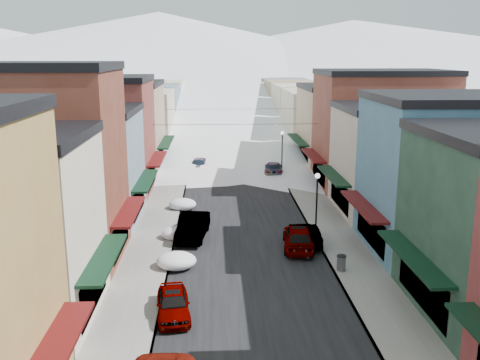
{
  "coord_description": "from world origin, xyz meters",
  "views": [
    {
      "loc": [
        -2.12,
        -12.39,
        12.95
      ],
      "look_at": [
        0.0,
        31.51,
        2.56
      ],
      "focal_mm": 40.0,
      "sensor_mm": 36.0,
      "label": 1
    }
  ],
  "objects": [
    {
      "name": "road",
      "position": [
        0.0,
        60.0,
        0.01
      ],
      "size": [
        10.0,
        160.0,
        0.01
      ],
      "primitive_type": "cube",
      "color": "black",
      "rests_on": "ground"
    },
    {
      "name": "sidewalk_left",
      "position": [
        -6.6,
        60.0,
        0.07
      ],
      "size": [
        3.2,
        160.0,
        0.15
      ],
      "primitive_type": "cube",
      "color": "gray",
      "rests_on": "ground"
    },
    {
      "name": "sidewalk_right",
      "position": [
        6.6,
        60.0,
        0.07
      ],
      "size": [
        3.2,
        160.0,
        0.15
      ],
      "primitive_type": "cube",
      "color": "gray",
      "rests_on": "ground"
    },
    {
      "name": "curb_left",
      "position": [
        -5.05,
        60.0,
        0.07
      ],
      "size": [
        0.1,
        160.0,
        0.15
      ],
      "primitive_type": "cube",
      "color": "slate",
      "rests_on": "ground"
    },
    {
      "name": "curb_right",
      "position": [
        5.05,
        60.0,
        0.07
      ],
      "size": [
        0.1,
        160.0,
        0.15
      ],
      "primitive_type": "cube",
      "color": "slate",
      "rests_on": "ground"
    },
    {
      "name": "bldg_l_brick_near",
      "position": [
        -13.69,
        20.5,
        6.26
      ],
      "size": [
        12.3,
        8.2,
        12.5
      ],
      "color": "maroon",
      "rests_on": "ground"
    },
    {
      "name": "bldg_l_grayblue",
      "position": [
        -13.19,
        29.0,
        4.51
      ],
      "size": [
        11.3,
        9.2,
        9.0
      ],
      "color": "gray",
      "rests_on": "ground"
    },
    {
      "name": "bldg_l_brick_far",
      "position": [
        -14.19,
        38.0,
        5.51
      ],
      "size": [
        13.3,
        9.2,
        11.0
      ],
      "color": "maroon",
      "rests_on": "ground"
    },
    {
      "name": "bldg_l_tan",
      "position": [
        -13.19,
        48.0,
        5.01
      ],
      "size": [
        11.3,
        11.2,
        10.0
      ],
      "color": "tan",
      "rests_on": "ground"
    },
    {
      "name": "bldg_r_blue",
      "position": [
        13.19,
        21.0,
        5.26
      ],
      "size": [
        11.3,
        9.2,
        10.5
      ],
      "color": "#3A6B85",
      "rests_on": "ground"
    },
    {
      "name": "bldg_r_cream",
      "position": [
        13.69,
        30.0,
        4.51
      ],
      "size": [
        12.3,
        9.2,
        9.0
      ],
      "color": "#BAAB95",
      "rests_on": "ground"
    },
    {
      "name": "bldg_r_brick_far",
      "position": [
        14.19,
        39.0,
        5.76
      ],
      "size": [
        13.3,
        9.2,
        11.5
      ],
      "color": "maroon",
      "rests_on": "ground"
    },
    {
      "name": "bldg_r_tan",
      "position": [
        13.19,
        49.0,
        4.76
      ],
      "size": [
        11.3,
        11.2,
        9.5
      ],
      "color": "tan",
      "rests_on": "ground"
    },
    {
      "name": "distant_blocks",
      "position": [
        0.0,
        83.0,
        4.0
      ],
      "size": [
        34.0,
        55.0,
        8.0
      ],
      "color": "gray",
      "rests_on": "ground"
    },
    {
      "name": "mountain_ridge",
      "position": [
        -19.47,
        277.18,
        14.36
      ],
      "size": [
        670.0,
        340.0,
        34.0
      ],
      "color": "silver",
      "rests_on": "ground"
    },
    {
      "name": "overhead_cables",
      "position": [
        0.0,
        47.5,
        6.2
      ],
      "size": [
        16.4,
        15.04,
        0.04
      ],
      "color": "black",
      "rests_on": "ground"
    },
    {
      "name": "car_silver_sedan",
      "position": [
        -4.3,
        12.53,
        0.69
      ],
      "size": [
        2.07,
        4.22,
        1.38
      ],
      "primitive_type": "imported",
      "rotation": [
        0.0,
        0.0,
        0.11
      ],
      "color": "#ABADB3",
      "rests_on": "ground"
    },
    {
      "name": "car_dark_hatch",
      "position": [
        -3.75,
        24.35,
        0.86
      ],
      "size": [
        2.5,
        5.41,
        1.72
      ],
      "primitive_type": "imported",
      "rotation": [
        0.0,
        0.0,
        -0.13
      ],
      "color": "black",
      "rests_on": "ground"
    },
    {
      "name": "car_silver_wagon",
      "position": [
        -3.91,
        46.81,
        0.7
      ],
      "size": [
        2.52,
        5.03,
        1.4
      ],
      "primitive_type": "imported",
      "rotation": [
        0.0,
        0.0,
        -0.12
      ],
      "color": "#A9ADB2",
      "rests_on": "ground"
    },
    {
      "name": "car_green_sedan",
      "position": [
        4.12,
        22.7,
        0.71
      ],
      "size": [
        1.77,
        4.41,
        1.42
      ],
      "primitive_type": "imported",
      "rotation": [
        0.0,
        0.0,
        3.2
      ],
      "color": "black",
      "rests_on": "ground"
    },
    {
      "name": "car_gray_suv",
      "position": [
        3.5,
        21.79,
        0.85
      ],
      "size": [
        2.5,
        5.15,
        1.7
      ],
      "primitive_type": "imported",
      "rotation": [
        0.0,
        0.0,
        3.04
      ],
      "color": "#9FA1A7",
      "rests_on": "ground"
    },
    {
      "name": "car_black_sedan",
      "position": [
        4.3,
        44.61,
        0.72
      ],
      "size": [
        2.45,
        5.14,
        1.45
      ],
      "primitive_type": "imported",
      "rotation": [
        0.0,
        0.0,
        3.05
      ],
      "color": "black",
      "rests_on": "ground"
    },
    {
      "name": "car_lane_silver",
      "position": [
        -0.79,
        54.1,
        0.75
      ],
      "size": [
        2.1,
        4.52,
        1.5
      ],
      "primitive_type": "imported",
      "rotation": [
        0.0,
        0.0,
        0.08
      ],
      "color": "#999CA0",
      "rests_on": "ground"
    },
    {
      "name": "car_lane_white",
      "position": [
        1.85,
        66.14,
        0.8
      ],
      "size": [
        2.71,
        5.76,
        1.59
      ],
      "primitive_type": "imported",
      "rotation": [
        0.0,
        0.0,
        3.13
      ],
      "color": "#BAB9BC",
      "rests_on": "ground"
    },
    {
      "name": "trash_can",
      "position": [
        5.47,
        17.57,
        0.64
      ],
      "size": [
        0.57,
        0.57,
        0.96
      ],
      "color": "#55575A",
      "rests_on": "sidewalk_right"
    },
    {
      "name": "streetlamp_near",
      "position": [
        5.2,
        24.43,
        3.0
      ],
      "size": [
        0.38,
        0.38,
        4.52
      ],
      "color": "black",
      "rests_on": "sidewalk_right"
    },
    {
      "name": "streetlamp_far",
      "position": [
        5.2,
        44.44,
        3.13
      ],
      "size": [
        0.39,
        0.39,
        4.72
      ],
      "color": "black",
      "rests_on": "sidewalk_right"
    },
    {
      "name": "snow_pile_near",
      "position": [
        -4.54,
        18.76,
        0.5
      ],
      "size": [
        2.48,
        2.72,
        1.05
      ],
      "color": "white",
      "rests_on": "ground"
    },
    {
      "name": "snow_pile_mid",
      "position": [
        -4.88,
        24.12,
        0.44
      ],
      "size": [
        2.19,
        2.55,
        0.93
      ],
      "color": "white",
      "rests_on": "ground"
    },
    {
      "name": "snow_pile_far",
      "position": [
        -4.88,
        31.62,
        0.47
      ],
      "size": [
        2.32,
        2.63,
        0.98
      ],
      "color": "white",
      "rests_on": "ground"
    }
  ]
}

